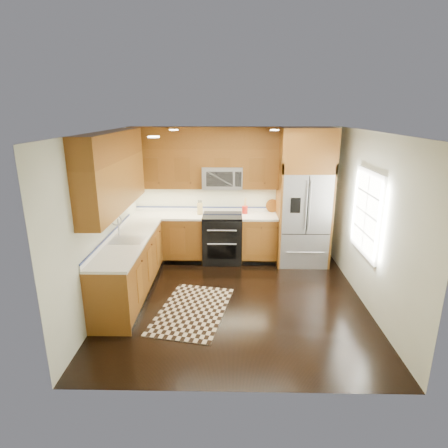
{
  "coord_description": "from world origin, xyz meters",
  "views": [
    {
      "loc": [
        -0.08,
        -5.31,
        2.89
      ],
      "look_at": [
        -0.2,
        0.6,
        1.09
      ],
      "focal_mm": 30.0,
      "sensor_mm": 36.0,
      "label": 1
    }
  ],
  "objects_px": {
    "refrigerator": "(304,198)",
    "rug": "(193,310)",
    "range": "(222,238)",
    "utensil_crock": "(245,208)",
    "knife_block": "(200,208)"
  },
  "relations": [
    {
      "from": "refrigerator",
      "to": "utensil_crock",
      "type": "height_order",
      "value": "refrigerator"
    },
    {
      "from": "knife_block",
      "to": "utensil_crock",
      "type": "xyz_separation_m",
      "value": [
        0.88,
        0.06,
        -0.01
      ]
    },
    {
      "from": "range",
      "to": "refrigerator",
      "type": "relative_size",
      "value": 0.36
    },
    {
      "from": "refrigerator",
      "to": "rug",
      "type": "bearing_deg",
      "value": -135.15
    },
    {
      "from": "rug",
      "to": "knife_block",
      "type": "height_order",
      "value": "knife_block"
    },
    {
      "from": "refrigerator",
      "to": "utensil_crock",
      "type": "xyz_separation_m",
      "value": [
        -1.11,
        0.18,
        -0.25
      ]
    },
    {
      "from": "range",
      "to": "utensil_crock",
      "type": "bearing_deg",
      "value": 18.1
    },
    {
      "from": "refrigerator",
      "to": "utensil_crock",
      "type": "bearing_deg",
      "value": 170.7
    },
    {
      "from": "rug",
      "to": "utensil_crock",
      "type": "bearing_deg",
      "value": 79.41
    },
    {
      "from": "range",
      "to": "utensil_crock",
      "type": "xyz_separation_m",
      "value": [
        0.44,
        0.14,
        0.58
      ]
    },
    {
      "from": "range",
      "to": "utensil_crock",
      "type": "distance_m",
      "value": 0.74
    },
    {
      "from": "range",
      "to": "refrigerator",
      "type": "height_order",
      "value": "refrigerator"
    },
    {
      "from": "rug",
      "to": "range",
      "type": "bearing_deg",
      "value": 89.55
    },
    {
      "from": "knife_block",
      "to": "utensil_crock",
      "type": "height_order",
      "value": "utensil_crock"
    },
    {
      "from": "rug",
      "to": "utensil_crock",
      "type": "relative_size",
      "value": 5.02
    }
  ]
}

